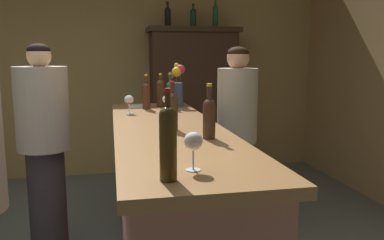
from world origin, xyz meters
The scene contains 19 objects.
wall_back centered at (0.00, 2.89, 1.49)m, with size 6.01×0.12×2.99m, color tan.
bar_counter centered at (0.61, 0.18, 0.54)m, with size 0.67×2.52×1.06m.
display_cabinet centered at (1.27, 2.56, 0.96)m, with size 1.12×0.47×1.85m.
wine_bottle_syrah centered at (0.78, -0.23, 1.19)m, with size 0.07×0.07×0.30m.
wine_bottle_malbec centered at (0.55, 1.04, 1.19)m, with size 0.07×0.07×0.29m.
wine_bottle_riesling centered at (0.69, 1.17, 1.20)m, with size 0.07×0.07×0.29m.
wine_bottle_merlot centered at (0.62, 0.06, 1.19)m, with size 0.07×0.07×0.29m.
wine_bottle_rose centered at (0.76, 1.05, 1.19)m, with size 0.07×0.07×0.30m.
wine_bottle_pinot centered at (0.46, -0.91, 1.21)m, with size 0.06×0.06×0.33m.
wine_glass_front centered at (0.40, 0.80, 1.16)m, with size 0.07×0.07×0.14m.
wine_glass_mid centered at (0.69, 0.76, 1.17)m, with size 0.08×0.08×0.14m.
wine_glass_rear centered at (0.57, -0.81, 1.18)m, with size 0.07×0.07×0.15m.
flower_arrangement centered at (0.83, 1.17, 1.24)m, with size 0.15×0.12×0.38m.
cheese_plate centered at (0.48, 1.21, 1.07)m, with size 0.17×0.17×0.01m, color white.
display_bottle_left centered at (0.96, 2.56, 1.98)m, with size 0.07×0.07×0.30m.
display_bottle_midleft centered at (1.27, 2.56, 1.97)m, with size 0.08×0.08×0.28m.
display_bottle_center centered at (1.54, 2.56, 2.00)m, with size 0.07×0.07×0.35m.
patron_near_entrance centered at (-0.24, 0.80, 0.86)m, with size 0.39×0.39×1.59m.
bartender centered at (1.30, 0.89, 0.87)m, with size 0.34×0.34×1.58m.
Camera 1 is at (0.27, -2.27, 1.50)m, focal length 37.17 mm.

